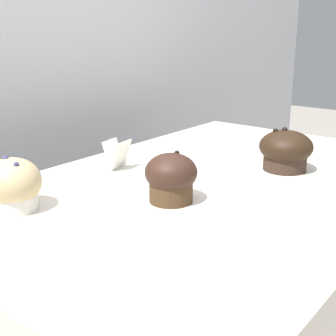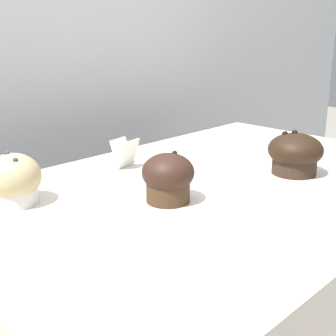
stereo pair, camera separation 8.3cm
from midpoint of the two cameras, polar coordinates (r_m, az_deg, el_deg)
wall_back at (r=1.33m, az=-12.82°, el=4.65°), size 3.20×0.10×1.80m
muffin_front_center at (r=0.98m, az=17.60°, el=1.64°), size 0.11×0.11×0.09m
muffin_back_left at (r=0.81m, az=-15.58°, el=-1.55°), size 0.09×0.09×0.09m
muffin_back_right at (r=0.79m, az=3.24°, el=-1.28°), size 0.09×0.09×0.09m
price_card at (r=0.98m, az=-2.85°, el=1.85°), size 0.06×0.05×0.06m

